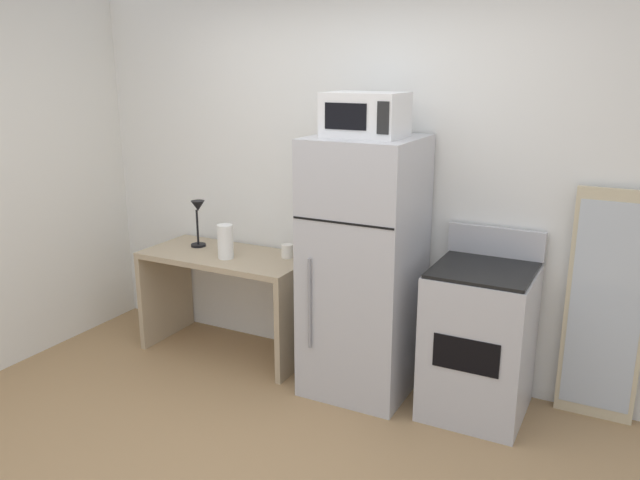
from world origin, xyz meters
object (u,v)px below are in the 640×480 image
(refrigerator, at_px, (364,267))
(oven_range, at_px, (479,340))
(paper_towel_roll, at_px, (225,242))
(microwave, at_px, (365,115))
(desk, at_px, (228,283))
(leaning_mirror, at_px, (605,308))
(coffee_mug, at_px, (287,251))
(desk_lamp, at_px, (198,216))

(refrigerator, relative_size, oven_range, 1.49)
(paper_towel_roll, relative_size, microwave, 0.52)
(desk, distance_m, leaning_mirror, 2.51)
(desk, relative_size, coffee_mug, 12.78)
(desk, distance_m, microwave, 1.66)
(desk, bearing_deg, paper_towel_roll, -55.61)
(microwave, bearing_deg, desk_lamp, 175.31)
(desk_lamp, distance_m, leaning_mirror, 2.79)
(refrigerator, bearing_deg, coffee_mug, 166.30)
(coffee_mug, xyz_separation_m, oven_range, (1.40, -0.13, -0.33))
(leaning_mirror, bearing_deg, coffee_mug, -176.45)
(paper_towel_roll, height_order, microwave, microwave)
(paper_towel_roll, xyz_separation_m, oven_range, (1.78, 0.08, -0.40))
(desk, relative_size, refrigerator, 0.74)
(oven_range, xyz_separation_m, leaning_mirror, (0.65, 0.26, 0.23))
(refrigerator, height_order, oven_range, refrigerator)
(paper_towel_roll, bearing_deg, coffee_mug, 28.71)
(desk_lamp, height_order, paper_towel_roll, desk_lamp)
(leaning_mirror, bearing_deg, desk_lamp, -175.94)
(desk_lamp, xyz_separation_m, refrigerator, (1.37, -0.09, -0.17))
(coffee_mug, distance_m, leaning_mirror, 2.06)
(desk_lamp, bearing_deg, oven_range, -1.60)
(desk, distance_m, refrigerator, 1.13)
(desk_lamp, relative_size, oven_range, 0.32)
(leaning_mirror, bearing_deg, oven_range, -158.68)
(desk, relative_size, paper_towel_roll, 5.06)
(microwave, bearing_deg, desk, 176.86)
(oven_range, bearing_deg, leaning_mirror, 21.32)
(desk_lamp, height_order, oven_range, desk_lamp)
(desk, distance_m, coffee_mug, 0.52)
(refrigerator, bearing_deg, desk_lamp, 176.20)
(paper_towel_roll, relative_size, refrigerator, 0.15)
(leaning_mirror, bearing_deg, paper_towel_roll, -172.19)
(desk_lamp, bearing_deg, coffee_mug, 5.51)
(refrigerator, relative_size, microwave, 3.57)
(coffee_mug, relative_size, leaning_mirror, 0.07)
(refrigerator, bearing_deg, oven_range, 2.47)
(desk_lamp, xyz_separation_m, oven_range, (2.11, -0.06, -0.52))
(desk_lamp, xyz_separation_m, coffee_mug, (0.71, 0.07, -0.19))
(leaning_mirror, bearing_deg, desk, -174.29)
(refrigerator, height_order, leaning_mirror, refrigerator)
(desk, height_order, oven_range, oven_range)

